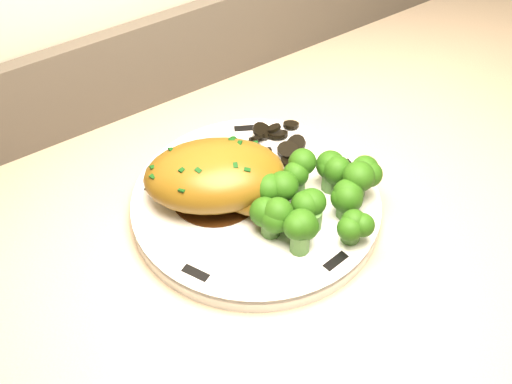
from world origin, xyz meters
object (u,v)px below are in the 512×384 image
plate (256,204)px  broccoli_florets (317,199)px  chicken_breast (219,177)px  counter (509,290)px

plate → broccoli_florets: (0.04, -0.06, 0.04)m
chicken_breast → broccoli_florets: chicken_breast is taller
chicken_breast → broccoli_florets: 0.11m
counter → broccoli_florets: 0.72m
counter → chicken_breast: (-0.56, 0.10, 0.52)m
plate → chicken_breast: (-0.03, 0.02, 0.04)m
counter → chicken_breast: bearing=169.8°
broccoli_florets → plate: bearing=123.3°
plate → counter: bearing=-8.2°
counter → chicken_breast: 0.77m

